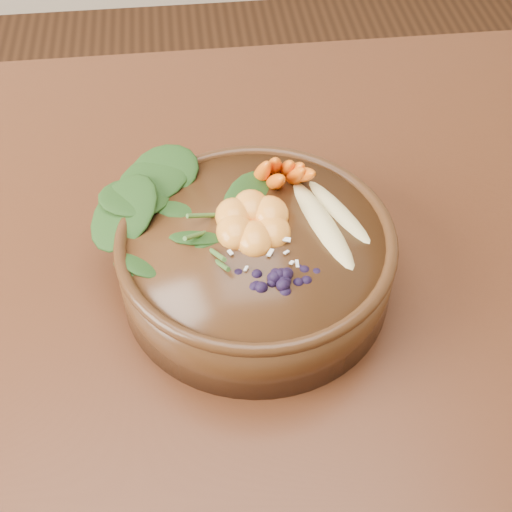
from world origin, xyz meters
TOP-DOWN VIEW (x-y plane):
  - dining_table at (0.00, 0.00)m, footprint 1.60×0.90m
  - stoneware_bowl at (0.15, -0.04)m, footprint 0.34×0.34m
  - kale_heap at (0.09, 0.01)m, footprint 0.22×0.20m
  - carrot_cluster at (0.19, 0.05)m, footprint 0.07×0.07m
  - banana_halves at (0.23, -0.02)m, footprint 0.10×0.17m
  - mandarin_cluster at (0.15, -0.02)m, footprint 0.10×0.11m
  - blueberry_pile at (0.16, -0.10)m, footprint 0.15×0.12m
  - coconut_flakes at (0.16, -0.06)m, footprint 0.10×0.09m

SIDE VIEW (x-z plane):
  - dining_table at x=0.00m, z-range 0.28..1.03m
  - stoneware_bowl at x=0.15m, z-range 0.75..0.83m
  - coconut_flakes at x=0.16m, z-range 0.83..0.84m
  - banana_halves at x=0.23m, z-range 0.83..0.86m
  - mandarin_cluster at x=0.15m, z-range 0.83..0.86m
  - blueberry_pile at x=0.16m, z-range 0.83..0.87m
  - kale_heap at x=0.09m, z-range 0.83..0.87m
  - carrot_cluster at x=0.19m, z-range 0.83..0.91m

